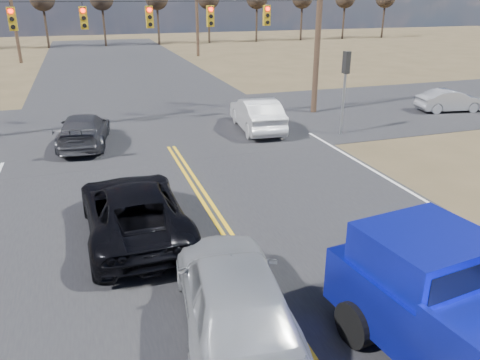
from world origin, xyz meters
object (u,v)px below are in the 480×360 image
object	(u,v)px
cross_car_east_near	(451,101)
white_car_queue	(257,114)
dgrey_car_queue	(84,130)
black_suv	(134,210)
silver_suv	(234,294)

from	to	relation	value
cross_car_east_near	white_car_queue	bearing A→B (deg)	100.17
dgrey_car_queue	cross_car_east_near	bearing A→B (deg)	-171.83
black_suv	dgrey_car_queue	world-z (taller)	black_suv
black_suv	white_car_queue	size ratio (longest dim) A/B	1.15
dgrey_car_queue	cross_car_east_near	size ratio (longest dim) A/B	1.27
silver_suv	cross_car_east_near	world-z (taller)	silver_suv
black_suv	cross_car_east_near	size ratio (longest dim) A/B	1.47
silver_suv	black_suv	distance (m)	4.90
silver_suv	black_suv	world-z (taller)	silver_suv
dgrey_car_queue	white_car_queue	bearing A→B (deg)	-172.44
black_suv	white_car_queue	xyz separation A→B (m)	(7.04, 9.26, 0.03)
silver_suv	black_suv	xyz separation A→B (m)	(-1.40, 4.69, -0.09)
white_car_queue	dgrey_car_queue	distance (m)	8.19
silver_suv	white_car_queue	size ratio (longest dim) A/B	1.04
black_suv	cross_car_east_near	distance (m)	21.23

